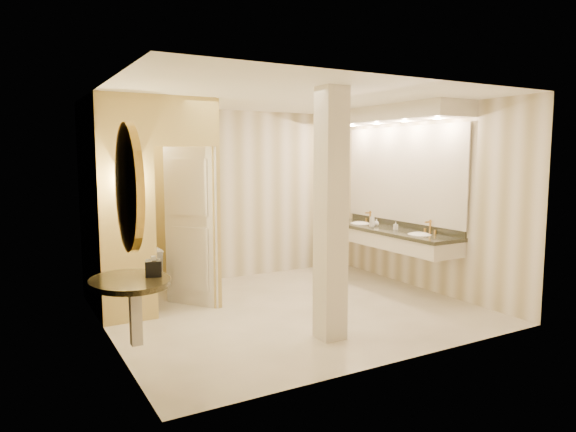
% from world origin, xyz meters
% --- Properties ---
extents(floor, '(4.50, 4.50, 0.00)m').
position_xyz_m(floor, '(0.00, 0.00, 0.00)').
color(floor, silver).
rests_on(floor, ground).
extents(ceiling, '(4.50, 4.50, 0.00)m').
position_xyz_m(ceiling, '(0.00, 0.00, 2.70)').
color(ceiling, white).
rests_on(ceiling, wall_back).
extents(wall_back, '(4.50, 0.02, 2.70)m').
position_xyz_m(wall_back, '(0.00, 2.00, 1.35)').
color(wall_back, '#F0E4D0').
rests_on(wall_back, floor).
extents(wall_front, '(4.50, 0.02, 2.70)m').
position_xyz_m(wall_front, '(0.00, -2.00, 1.35)').
color(wall_front, '#F0E4D0').
rests_on(wall_front, floor).
extents(wall_left, '(0.02, 4.00, 2.70)m').
position_xyz_m(wall_left, '(-2.25, 0.00, 1.35)').
color(wall_left, '#F0E4D0').
rests_on(wall_left, floor).
extents(wall_right, '(0.02, 4.00, 2.70)m').
position_xyz_m(wall_right, '(2.25, 0.00, 1.35)').
color(wall_right, '#F0E4D0').
rests_on(wall_right, floor).
extents(toilet_closet, '(1.50, 1.55, 2.70)m').
position_xyz_m(toilet_closet, '(-1.13, 0.96, 1.39)').
color(toilet_closet, '#E8CC79').
rests_on(toilet_closet, floor).
extents(wall_sconce, '(0.14, 0.14, 0.42)m').
position_xyz_m(wall_sconce, '(-1.93, 0.43, 1.73)').
color(wall_sconce, '#B6873A').
rests_on(wall_sconce, toilet_closet).
extents(vanity, '(0.75, 2.72, 2.09)m').
position_xyz_m(vanity, '(1.98, 0.40, 1.63)').
color(vanity, beige).
rests_on(vanity, floor).
extents(console_shelf, '(0.89, 0.89, 1.90)m').
position_xyz_m(console_shelf, '(-2.21, -0.97, 1.34)').
color(console_shelf, black).
rests_on(console_shelf, floor).
extents(pillar, '(0.28, 0.28, 2.70)m').
position_xyz_m(pillar, '(-0.14, -1.12, 1.35)').
color(pillar, beige).
rests_on(pillar, floor).
extents(tissue_box, '(0.18, 0.18, 0.15)m').
position_xyz_m(tissue_box, '(-2.01, -0.96, 0.95)').
color(tissue_box, black).
rests_on(tissue_box, console_shelf).
extents(toilet, '(0.45, 0.78, 0.78)m').
position_xyz_m(toilet, '(-1.62, 1.27, 0.39)').
color(toilet, white).
rests_on(toilet, floor).
extents(soap_bottle_a, '(0.07, 0.07, 0.12)m').
position_xyz_m(soap_bottle_a, '(1.96, 0.24, 0.94)').
color(soap_bottle_a, beige).
rests_on(soap_bottle_a, vanity).
extents(soap_bottle_b, '(0.10, 0.10, 0.11)m').
position_xyz_m(soap_bottle_b, '(1.97, 0.70, 0.93)').
color(soap_bottle_b, silver).
rests_on(soap_bottle_b, vanity).
extents(soap_bottle_c, '(0.10, 0.10, 0.22)m').
position_xyz_m(soap_bottle_c, '(1.83, 0.63, 0.99)').
color(soap_bottle_c, '#C6B28C').
rests_on(soap_bottle_c, vanity).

